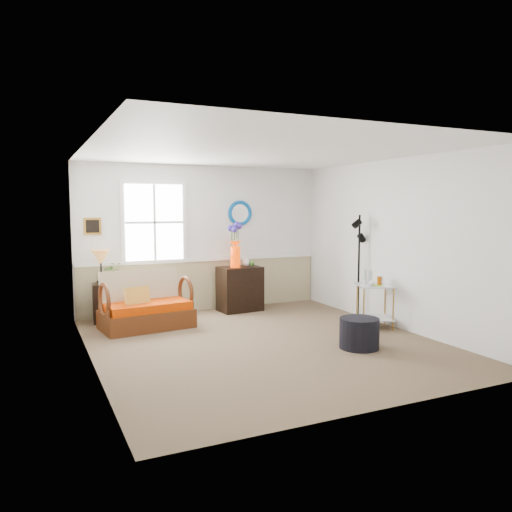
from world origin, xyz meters
name	(u,v)px	position (x,y,z in m)	size (l,w,h in m)	color
floor	(264,343)	(0.00, 0.00, 0.00)	(4.50, 5.00, 0.01)	#816850
ceiling	(264,151)	(0.00, 0.00, 2.60)	(4.50, 5.00, 0.01)	white
walls	(264,249)	(0.00, 0.00, 1.30)	(4.51, 5.01, 2.60)	white
wainscot	(205,285)	(0.00, 2.48, 0.45)	(4.46, 0.02, 0.90)	tan
chair_rail	(205,259)	(0.00, 2.47, 0.92)	(4.46, 0.04, 0.06)	white
window	(154,222)	(-0.90, 2.47, 1.60)	(1.14, 0.06, 1.44)	white
picture	(92,226)	(-1.92, 2.48, 1.55)	(0.28, 0.03, 0.28)	#BF862F
mirror	(240,213)	(0.70, 2.48, 1.75)	(0.47, 0.47, 0.07)	#0B78C1
loveseat	(146,300)	(-1.27, 1.52, 0.44)	(1.35, 0.76, 0.88)	#572816
throw_pillow	(137,299)	(-1.42, 1.45, 0.48)	(0.38, 0.09, 0.38)	#C47012
lamp_stand	(104,303)	(-1.80, 2.23, 0.32)	(0.36, 0.36, 0.63)	black
table_lamp	(101,267)	(-1.83, 2.26, 0.90)	(0.30, 0.30, 0.54)	#B27131
potted_plant	(112,275)	(-1.66, 2.25, 0.76)	(0.30, 0.34, 0.26)	#3B712A
cabinet	(240,289)	(0.54, 2.12, 0.40)	(0.74, 0.48, 0.80)	black
flower_vase	(235,245)	(0.45, 2.10, 1.19)	(0.23, 0.23, 0.78)	#E33600
side_table	(375,306)	(1.95, 0.08, 0.34)	(0.53, 0.53, 0.67)	#B98D3D
tabletop_items	(373,277)	(1.93, 0.12, 0.78)	(0.36, 0.36, 0.22)	silver
floor_lamp	(359,267)	(2.10, 0.71, 0.87)	(0.25, 0.25, 1.74)	black
ottoman	(359,333)	(1.04, -0.76, 0.20)	(0.52, 0.52, 0.40)	black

